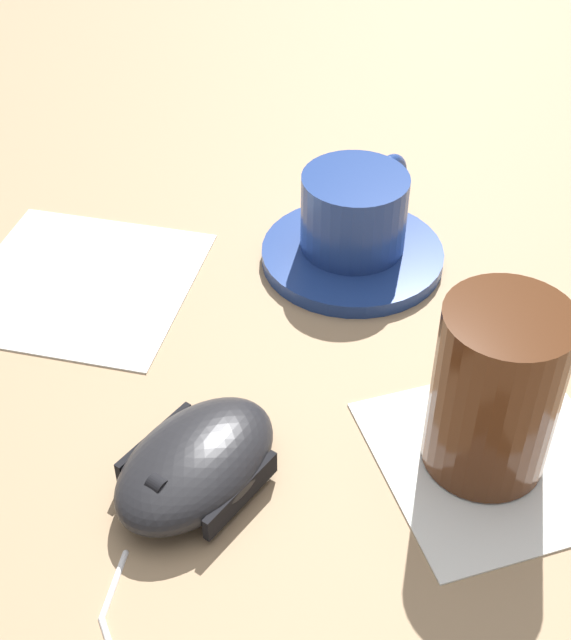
{
  "coord_description": "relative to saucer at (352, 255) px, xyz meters",
  "views": [
    {
      "loc": [
        0.16,
        0.39,
        0.38
      ],
      "look_at": [
        0.04,
        -0.0,
        0.03
      ],
      "focal_mm": 50.0,
      "sensor_mm": 36.0,
      "label": 1
    }
  ],
  "objects": [
    {
      "name": "napkin_under_glass",
      "position": [
        -0.02,
        0.2,
        -0.0
      ],
      "size": [
        0.13,
        0.13,
        0.0
      ],
      "primitive_type": "cube",
      "rotation": [
        0.0,
        0.0,
        0.03
      ],
      "color": "silver",
      "rests_on": "ground"
    },
    {
      "name": "saucer",
      "position": [
        0.0,
        0.0,
        0.0
      ],
      "size": [
        0.13,
        0.13,
        0.01
      ],
      "primitive_type": "cylinder",
      "color": "navy",
      "rests_on": "ground"
    },
    {
      "name": "ground_plane",
      "position": [
        0.03,
        0.09,
        -0.01
      ],
      "size": [
        3.0,
        3.0,
        0.0
      ],
      "primitive_type": "plane",
      "color": "#9E7F5B"
    },
    {
      "name": "computer_mouse",
      "position": [
        0.15,
        0.17,
        0.01
      ],
      "size": [
        0.12,
        0.12,
        0.03
      ],
      "color": "black",
      "rests_on": "ground"
    },
    {
      "name": "napkin_spare",
      "position": [
        0.19,
        -0.03,
        -0.0
      ],
      "size": [
        0.2,
        0.2,
        0.0
      ],
      "primitive_type": "cube",
      "rotation": [
        0.0,
        0.0,
        -0.51
      ],
      "color": "silver",
      "rests_on": "ground"
    },
    {
      "name": "coffee_cup",
      "position": [
        -0.0,
        -0.01,
        0.03
      ],
      "size": [
        0.09,
        0.08,
        0.06
      ],
      "color": "navy",
      "rests_on": "saucer"
    },
    {
      "name": "drinking_glass",
      "position": [
        -0.01,
        0.19,
        0.05
      ],
      "size": [
        0.07,
        0.07,
        0.1
      ],
      "primitive_type": "cylinder",
      "color": "#4C2814",
      "rests_on": "napkin_under_glass"
    }
  ]
}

